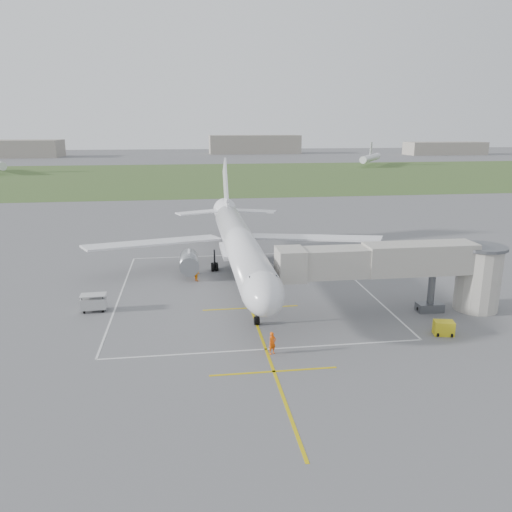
{
  "coord_description": "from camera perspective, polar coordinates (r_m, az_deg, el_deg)",
  "views": [
    {
      "loc": [
        -6.22,
        -58.51,
        18.47
      ],
      "look_at": [
        1.39,
        -4.0,
        4.0
      ],
      "focal_mm": 35.0,
      "sensor_mm": 36.0,
      "label": 1
    }
  ],
  "objects": [
    {
      "name": "distant_hangars",
      "position": [
        324.12,
        -9.92,
        12.16
      ],
      "size": [
        345.0,
        49.0,
        12.0
      ],
      "color": "gray",
      "rests_on": "ground"
    },
    {
      "name": "ground",
      "position": [
        61.67,
        -1.8,
        -2.71
      ],
      "size": [
        700.0,
        700.0,
        0.0
      ],
      "primitive_type": "plane",
      "color": "#525254",
      "rests_on": "ground"
    },
    {
      "name": "gpu_unit",
      "position": [
        48.74,
        20.65,
        -7.72
      ],
      "size": [
        1.95,
        1.55,
        1.31
      ],
      "rotation": [
        0.0,
        0.0,
        -0.22
      ],
      "color": "gold",
      "rests_on": "ground"
    },
    {
      "name": "airliner",
      "position": [
        61.22,
        -1.91,
        1.43
      ],
      "size": [
        38.93,
        46.75,
        13.52
      ],
      "color": "silver",
      "rests_on": "ground"
    },
    {
      "name": "distant_aircraft",
      "position": [
        222.2,
        -6.87,
        10.79
      ],
      "size": [
        184.61,
        43.46,
        8.85
      ],
      "color": "silver",
      "rests_on": "ground"
    },
    {
      "name": "grass_strip",
      "position": [
        189.51,
        -6.11,
        9.06
      ],
      "size": [
        700.0,
        120.0,
        0.02
      ],
      "primitive_type": "cube",
      "color": "#3F5927",
      "rests_on": "ground"
    },
    {
      "name": "baggage_cart",
      "position": [
        53.81,
        -18.06,
        -5.08
      ],
      "size": [
        2.6,
        1.63,
        1.77
      ],
      "rotation": [
        0.0,
        0.0,
        0.04
      ],
      "color": "#B1B1B1",
      "rests_on": "ground"
    },
    {
      "name": "ramp_worker_wing",
      "position": [
        61.38,
        -6.79,
        -2.01
      ],
      "size": [
        1.02,
        1.09,
        1.79
      ],
      "primitive_type": "imported",
      "rotation": [
        0.0,
        0.0,
        2.09
      ],
      "color": "orange",
      "rests_on": "ground"
    },
    {
      "name": "jet_bridge",
      "position": [
        51.92,
        17.38,
        -1.29
      ],
      "size": [
        23.4,
        5.0,
        7.2
      ],
      "color": "gray",
      "rests_on": "ground"
    },
    {
      "name": "ramp_worker_nose",
      "position": [
        42.01,
        1.88,
        -9.91
      ],
      "size": [
        0.83,
        0.75,
        1.92
      ],
      "primitive_type": "imported",
      "rotation": [
        0.0,
        0.0,
        0.53
      ],
      "color": "#F45307",
      "rests_on": "ground"
    },
    {
      "name": "apron_markings",
      "position": [
        56.17,
        -1.16,
        -4.46
      ],
      "size": [
        28.2,
        60.0,
        0.01
      ],
      "color": "#C4AA0B",
      "rests_on": "ground"
    }
  ]
}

